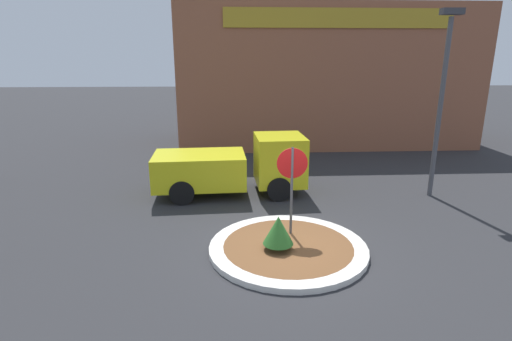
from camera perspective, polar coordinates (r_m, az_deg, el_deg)
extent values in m
plane|color=#2D2D30|center=(10.35, 4.58, -11.33)|extent=(120.00, 120.00, 0.00)
cylinder|color=silver|center=(10.32, 4.59, -10.97)|extent=(4.00, 4.00, 0.15)
cylinder|color=brown|center=(10.32, 4.59, -10.96)|extent=(3.28, 3.28, 0.15)
cylinder|color=#4C4C51|center=(10.55, 5.09, -3.37)|extent=(0.07, 0.07, 2.52)
cylinder|color=#B71414|center=(10.30, 5.21, 1.03)|extent=(0.80, 0.03, 0.80)
cylinder|color=brown|center=(10.04, 3.16, -10.75)|extent=(0.08, 0.08, 0.15)
cone|color=#2D6B28|center=(9.86, 3.20, -8.49)|extent=(0.75, 0.75, 0.71)
cube|color=gold|center=(14.23, 3.38, 1.60)|extent=(1.78, 2.01, 1.70)
cube|color=gold|center=(14.12, -8.05, 0.14)|extent=(3.25, 2.19, 1.12)
cube|color=black|center=(14.27, 5.73, 2.82)|extent=(0.13, 1.72, 0.60)
cylinder|color=black|center=(15.31, 2.18, -0.50)|extent=(0.84, 0.27, 0.83)
cylinder|color=black|center=(13.55, 3.31, -2.70)|extent=(0.84, 0.27, 0.83)
cylinder|color=black|center=(15.19, -10.05, -0.86)|extent=(0.84, 0.27, 0.83)
cylinder|color=black|center=(13.42, -10.54, -3.13)|extent=(0.84, 0.27, 0.83)
cube|color=#93563D|center=(23.45, 9.57, 13.06)|extent=(15.75, 6.00, 7.33)
cube|color=#B28E23|center=(20.55, 11.88, 20.56)|extent=(11.02, 0.08, 0.90)
cylinder|color=#4C4C51|center=(14.87, 24.76, 7.70)|extent=(0.16, 0.16, 5.96)
cube|color=#38383D|center=(14.83, 26.23, 19.72)|extent=(0.70, 0.30, 0.20)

